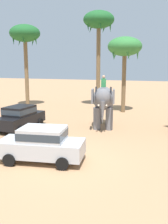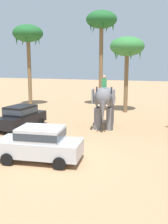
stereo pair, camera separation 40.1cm
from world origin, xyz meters
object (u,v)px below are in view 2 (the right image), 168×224
Objects in this scene: elephant_with_mahout at (104,101)px; palm_tree_far_back at (101,23)px; palm_tree_behind_elephant at (127,48)px; palm_tree_near_hut at (28,36)px; car_sedan_foreground at (40,143)px; car_parked_far_side at (21,116)px.

elephant_with_mahout is 0.40× the size of palm_tree_far_back.
palm_tree_near_hut is at bearing 179.39° from palm_tree_behind_elephant.
car_parked_far_side is (-4.32, 5.20, 0.00)m from car_sedan_foreground.
palm_tree_near_hut is (-8.88, 14.21, 6.59)m from car_sedan_foreground.
palm_tree_behind_elephant reaches higher than car_sedan_foreground.
elephant_with_mahout is at bearing -93.64° from palm_tree_behind_elephant.
palm_tree_far_back reaches higher than elephant_with_mahout.
car_sedan_foreground is 7.71m from elephant_with_mahout.
car_parked_far_side is 0.48× the size of palm_tree_near_hut.
palm_tree_near_hut is 7.83m from palm_tree_far_back.
car_sedan_foreground is 18.01m from palm_tree_near_hut.
palm_tree_behind_elephant is (5.99, 8.90, 5.14)m from car_parked_far_side.
car_sedan_foreground is at bearing -50.24° from car_parked_far_side.
palm_tree_far_back reaches higher than car_parked_far_side.
car_sedan_foreground is 1.07× the size of elephant_with_mahout.
elephant_with_mahout reaches higher than car_sedan_foreground.
car_parked_far_side is 12.06m from palm_tree_near_hut.
palm_tree_far_back reaches higher than palm_tree_behind_elephant.
palm_tree_far_back is (2.89, 11.09, 7.81)m from car_parked_far_side.
palm_tree_near_hut is (-4.56, 9.02, 6.59)m from car_parked_far_side.
palm_tree_behind_elephant is at bearing -35.11° from palm_tree_far_back.
car_sedan_foreground is at bearing -58.00° from palm_tree_near_hut.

